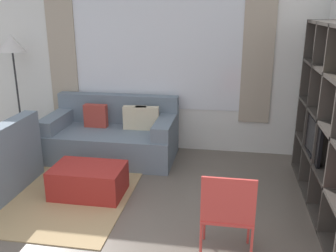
{
  "coord_description": "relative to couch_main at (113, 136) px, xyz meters",
  "views": [
    {
      "loc": [
        1.11,
        -2.15,
        2.14
      ],
      "look_at": [
        0.43,
        1.85,
        0.85
      ],
      "focal_mm": 40.0,
      "sensor_mm": 36.0,
      "label": 1
    }
  ],
  "objects": [
    {
      "name": "area_rug",
      "position": [
        -0.43,
        -1.11,
        -0.31
      ],
      "size": [
        2.01,
        2.26,
        0.01
      ],
      "primitive_type": "cube",
      "color": "tan",
      "rests_on": "ground_plane"
    },
    {
      "name": "floor_lamp",
      "position": [
        -1.58,
        0.22,
        1.23
      ],
      "size": [
        0.4,
        0.4,
        1.76
      ],
      "color": "black",
      "rests_on": "ground_plane"
    },
    {
      "name": "ottoman",
      "position": [
        0.09,
        -1.22,
        -0.13
      ],
      "size": [
        0.83,
        0.55,
        0.36
      ],
      "color": "#A82823",
      "rests_on": "ground_plane"
    },
    {
      "name": "wall_back",
      "position": [
        0.57,
        0.53,
        1.04
      ],
      "size": [
        5.95,
        0.11,
        2.7
      ],
      "color": "white",
      "rests_on": "ground_plane"
    },
    {
      "name": "folding_chair",
      "position": [
        1.71,
        -2.19,
        0.2
      ],
      "size": [
        0.44,
        0.46,
        0.86
      ],
      "rotation": [
        0.0,
        0.0,
        3.14
      ],
      "color": "#CC3D38",
      "rests_on": "ground_plane"
    },
    {
      "name": "couch_main",
      "position": [
        0.0,
        0.0,
        0.0
      ],
      "size": [
        1.87,
        1.0,
        0.87
      ],
      "color": "slate",
      "rests_on": "ground_plane"
    }
  ]
}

